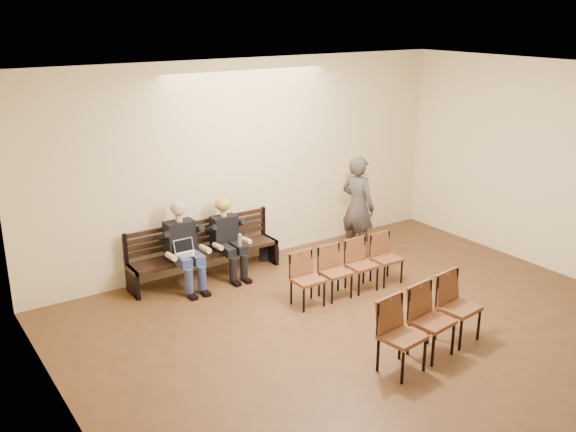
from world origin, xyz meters
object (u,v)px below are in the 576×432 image
object	(u,v)px
seated_man	(183,245)
passerby	(358,199)
seated_woman	(227,240)
chair_row_back	(432,322)
bag	(269,252)
laptop	(188,257)
chair_row_front	(349,269)
bench	(205,264)
water_bottle	(240,247)

from	to	relation	value
seated_man	passerby	size ratio (longest dim) A/B	0.67
seated_woman	chair_row_back	distance (m)	3.86
passerby	bag	bearing A→B (deg)	49.96
laptop	chair_row_front	world-z (taller)	chair_row_front
laptop	bench	bearing A→B (deg)	47.13
seated_woman	water_bottle	size ratio (longest dim) A/B	5.82
seated_woman	bag	bearing A→B (deg)	13.07
chair_row_back	seated_man	bearing A→B (deg)	106.66
passerby	chair_row_front	world-z (taller)	passerby
seated_woman	bag	world-z (taller)	seated_woman
water_bottle	passerby	bearing A→B (deg)	-5.54
laptop	water_bottle	world-z (taller)	laptop
laptop	passerby	world-z (taller)	passerby
bench	water_bottle	world-z (taller)	water_bottle
bench	bag	bearing A→B (deg)	4.37
chair_row_front	bag	bearing A→B (deg)	98.40
chair_row_front	chair_row_back	bearing A→B (deg)	-97.84
bench	seated_man	xyz separation A→B (m)	(-0.44, -0.12, 0.48)
water_bottle	laptop	bearing A→B (deg)	176.67
seated_woman	water_bottle	xyz separation A→B (m)	(0.09, -0.26, -0.06)
seated_man	passerby	world-z (taller)	passerby
seated_man	water_bottle	size ratio (longest dim) A/B	6.65
chair_row_back	chair_row_front	bearing A→B (deg)	73.79
passerby	seated_woman	bearing A→B (deg)	64.63
seated_woman	bag	distance (m)	1.09
laptop	bag	world-z (taller)	laptop
water_bottle	chair_row_front	distance (m)	1.83
laptop	bag	distance (m)	1.87
seated_man	laptop	xyz separation A→B (m)	(-0.02, -0.21, -0.13)
bench	seated_woman	bearing A→B (deg)	-18.45
seated_woman	chair_row_back	size ratio (longest dim) A/B	0.73
seated_man	water_bottle	xyz separation A→B (m)	(0.89, -0.26, -0.15)
water_bottle	bag	world-z (taller)	water_bottle
laptop	chair_row_back	size ratio (longest dim) A/B	0.19
passerby	chair_row_front	xyz separation A→B (m)	(-1.17, -1.22, -0.65)
seated_man	chair_row_front	xyz separation A→B (m)	(2.01, -1.70, -0.29)
water_bottle	chair_row_front	bearing A→B (deg)	-52.16
water_bottle	bag	size ratio (longest dim) A/B	0.63
laptop	water_bottle	distance (m)	0.91
seated_man	seated_woman	bearing A→B (deg)	0.00
passerby	chair_row_front	distance (m)	1.81
chair_row_back	seated_woman	bearing A→B (deg)	95.83
water_bottle	passerby	distance (m)	2.35
laptop	bag	bearing A→B (deg)	25.14
bag	passerby	world-z (taller)	passerby
bag	bench	bearing A→B (deg)	-175.63
bag	chair_row_front	world-z (taller)	chair_row_front
seated_man	chair_row_back	distance (m)	4.12
laptop	bag	size ratio (longest dim) A/B	0.97
bench	bag	xyz separation A→B (m)	(1.31, 0.10, -0.10)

